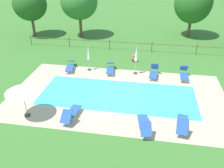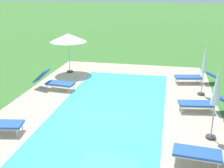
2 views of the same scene
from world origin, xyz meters
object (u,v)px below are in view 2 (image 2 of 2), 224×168
Objects in this scene: sun_lounger_north_near_steps at (204,103)px; sun_lounger_south_far at (194,76)px; sun_lounger_north_mid at (55,81)px; patio_umbrella_open_foreground at (68,38)px; patio_umbrella_closed_row_west at (204,63)px; patio_umbrella_closed_row_mid_west at (216,91)px; sun_lounger_north_far at (207,151)px.

sun_lounger_north_near_steps is 3.49m from sun_lounger_south_far.
sun_lounger_south_far is (-3.49, -0.12, -0.01)m from sun_lounger_north_near_steps.
sun_lounger_south_far is at bearing 109.11° from sun_lounger_north_mid.
patio_umbrella_open_foreground is (-2.80, -0.25, 1.57)m from sun_lounger_north_mid.
sun_lounger_south_far is (-2.24, 6.48, -0.03)m from sun_lounger_north_mid.
patio_umbrella_closed_row_west reaches higher than patio_umbrella_open_foreground.
sun_lounger_north_near_steps is 0.99× the size of sun_lounger_south_far.
patio_umbrella_closed_row_mid_west is (6.19, 6.90, -0.33)m from patio_umbrella_open_foreground.
sun_lounger_north_near_steps is 3.65m from sun_lounger_north_far.
patio_umbrella_open_foreground is (-4.05, -6.85, 1.59)m from sun_lounger_north_near_steps.
sun_lounger_north_mid is 6.80m from patio_umbrella_closed_row_west.
sun_lounger_north_far is (4.89, 6.36, 0.02)m from sun_lounger_north_mid.
patio_umbrella_open_foreground is (-0.56, -6.73, 1.60)m from sun_lounger_south_far.
patio_umbrella_closed_row_west reaches higher than sun_lounger_north_near_steps.
sun_lounger_north_near_steps is 0.95× the size of patio_umbrella_open_foreground.
sun_lounger_north_far is 0.83× the size of patio_umbrella_open_foreground.
patio_umbrella_closed_row_west is (-0.60, 6.69, 1.08)m from sun_lounger_north_mid.
sun_lounger_north_near_steps is 2.48m from patio_umbrella_closed_row_mid_west.
patio_umbrella_open_foreground is 0.95× the size of patio_umbrella_closed_row_west.
sun_lounger_north_near_steps is at bearing 59.40° from patio_umbrella_open_foreground.
sun_lounger_north_mid is (-1.25, -6.60, 0.02)m from sun_lounger_north_near_steps.
patio_umbrella_closed_row_mid_west is (5.63, 0.17, 1.27)m from sun_lounger_south_far.
sun_lounger_north_mid is at bearing -70.89° from sun_lounger_south_far.
sun_lounger_north_near_steps is 8.12m from patio_umbrella_open_foreground.
sun_lounger_north_far is at bearing 40.65° from patio_umbrella_open_foreground.
sun_lounger_north_near_steps is at bearing 176.17° from sun_lounger_north_far.
sun_lounger_north_far is 10.26m from patio_umbrella_open_foreground.
sun_lounger_north_far is 0.86× the size of sun_lounger_south_far.
sun_lounger_south_far is 6.94m from patio_umbrella_open_foreground.
sun_lounger_north_near_steps is 1.06× the size of sun_lounger_north_mid.
patio_umbrella_closed_row_west is at bearing 72.38° from patio_umbrella_open_foreground.
sun_lounger_south_far is at bearing 179.01° from sun_lounger_north_far.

